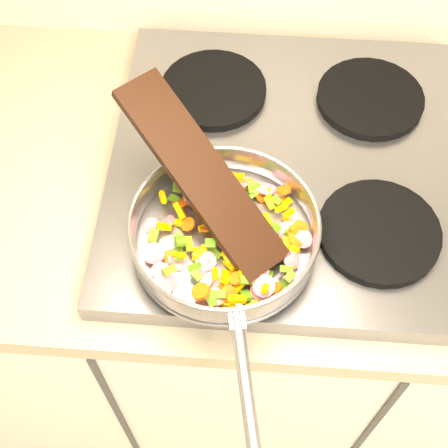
{
  "coord_description": "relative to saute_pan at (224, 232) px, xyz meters",
  "views": [
    {
      "loc": [
        -0.76,
        1.01,
        1.77
      ],
      "look_at": [
        -0.8,
        1.49,
        1.01
      ],
      "focal_mm": 50.0,
      "sensor_mm": 36.0,
      "label": 1
    }
  ],
  "objects": [
    {
      "name": "grate_fr",
      "position": [
        0.24,
        0.04,
        -0.04
      ],
      "size": [
        0.19,
        0.19,
        0.02
      ],
      "primitive_type": "cylinder",
      "color": "black",
      "rests_on": "cooktop"
    },
    {
      "name": "grate_br",
      "position": [
        0.24,
        0.32,
        -0.04
      ],
      "size": [
        0.19,
        0.19,
        0.02
      ],
      "primitive_type": "cylinder",
      "color": "black",
      "rests_on": "cooktop"
    },
    {
      "name": "cooktop",
      "position": [
        0.1,
        0.18,
        -0.07
      ],
      "size": [
        0.6,
        0.6,
        0.04
      ],
      "primitive_type": "cube",
      "color": "#939399",
      "rests_on": "counter_top"
    },
    {
      "name": "wooden_spatula",
      "position": [
        -0.04,
        0.06,
        0.05
      ],
      "size": [
        0.28,
        0.29,
        0.14
      ],
      "primitive_type": "cube",
      "rotation": [
        0.0,
        -0.37,
        2.32
      ],
      "color": "black",
      "rests_on": "saute_pan"
    },
    {
      "name": "vegetable_heap",
      "position": [
        0.01,
        -0.0,
        -0.01
      ],
      "size": [
        0.26,
        0.25,
        0.05
      ],
      "color": "#FFC701",
      "rests_on": "saute_pan"
    },
    {
      "name": "grate_bl",
      "position": [
        -0.04,
        0.32,
        -0.04
      ],
      "size": [
        0.19,
        0.19,
        0.02
      ],
      "primitive_type": "cylinder",
      "color": "black",
      "rests_on": "cooktop"
    },
    {
      "name": "saute_pan",
      "position": [
        0.0,
        0.0,
        0.0
      ],
      "size": [
        0.32,
        0.49,
        0.06
      ],
      "rotation": [
        0.0,
        0.0,
        0.19
      ],
      "color": "#9E9EA5",
      "rests_on": "grate_fl"
    },
    {
      "name": "grate_fl",
      "position": [
        -0.04,
        0.04,
        -0.04
      ],
      "size": [
        0.19,
        0.19,
        0.02
      ],
      "primitive_type": "cylinder",
      "color": "black",
      "rests_on": "cooktop"
    }
  ]
}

